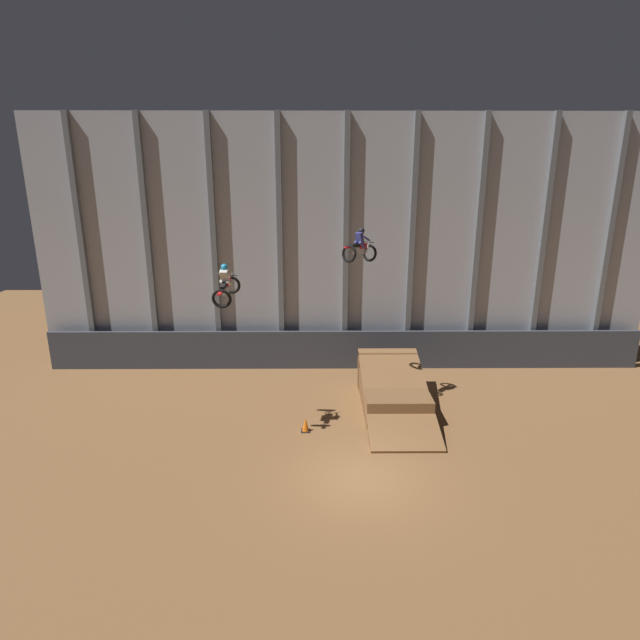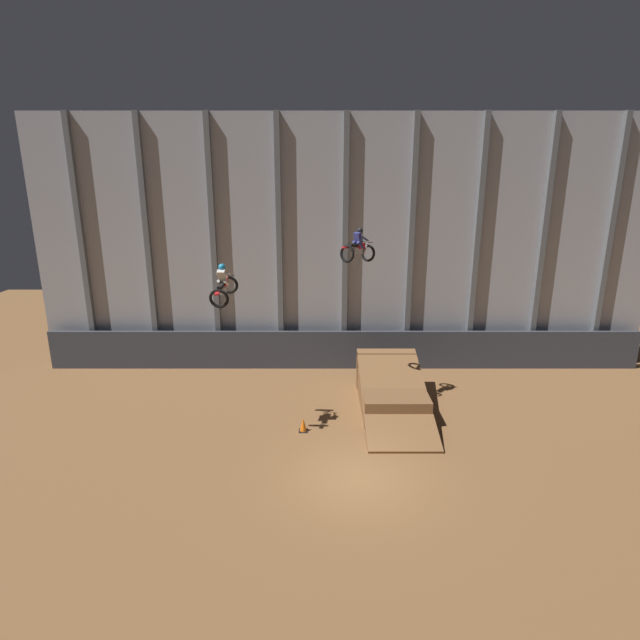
{
  "view_description": "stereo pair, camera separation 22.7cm",
  "coord_description": "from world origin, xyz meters",
  "px_view_note": "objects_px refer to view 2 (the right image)",
  "views": [
    {
      "loc": [
        -1.51,
        -14.86,
        9.83
      ],
      "look_at": [
        -1.36,
        5.42,
        4.07
      ],
      "focal_mm": 28.0,
      "sensor_mm": 36.0,
      "label": 1
    },
    {
      "loc": [
        -1.29,
        -14.86,
        9.83
      ],
      "look_at": [
        -1.36,
        5.42,
        4.07
      ],
      "focal_mm": 28.0,
      "sensor_mm": 36.0,
      "label": 2
    }
  ],
  "objects_px": {
    "rider_bike_left_air": "(225,286)",
    "rider_bike_right_air": "(360,248)",
    "traffic_cone_near_ramp": "(305,425)",
    "dirt_ramp": "(393,391)"
  },
  "relations": [
    {
      "from": "rider_bike_left_air",
      "to": "rider_bike_right_air",
      "type": "distance_m",
      "value": 5.93
    },
    {
      "from": "rider_bike_right_air",
      "to": "traffic_cone_near_ramp",
      "type": "relative_size",
      "value": 2.84
    },
    {
      "from": "dirt_ramp",
      "to": "traffic_cone_near_ramp",
      "type": "xyz_separation_m",
      "value": [
        -3.87,
        -2.52,
        -0.38
      ]
    },
    {
      "from": "dirt_ramp",
      "to": "rider_bike_right_air",
      "type": "distance_m",
      "value": 6.59
    },
    {
      "from": "dirt_ramp",
      "to": "rider_bike_left_air",
      "type": "xyz_separation_m",
      "value": [
        -6.75,
        -2.69,
        5.37
      ]
    },
    {
      "from": "rider_bike_left_air",
      "to": "traffic_cone_near_ramp",
      "type": "height_order",
      "value": "rider_bike_left_air"
    },
    {
      "from": "dirt_ramp",
      "to": "rider_bike_left_air",
      "type": "distance_m",
      "value": 9.03
    },
    {
      "from": "rider_bike_left_air",
      "to": "rider_bike_right_air",
      "type": "xyz_separation_m",
      "value": [
        5.14,
        2.77,
        1.02
      ]
    },
    {
      "from": "rider_bike_right_air",
      "to": "traffic_cone_near_ramp",
      "type": "distance_m",
      "value": 7.6
    },
    {
      "from": "rider_bike_left_air",
      "to": "traffic_cone_near_ramp",
      "type": "bearing_deg",
      "value": 8.45
    }
  ]
}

